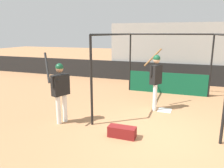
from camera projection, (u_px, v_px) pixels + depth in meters
The scene contains 8 objects.
ground_plane at pixel (157, 134), 5.67m from camera, with size 60.00×60.00×0.00m, color #A8754C.
outfield_wall at pixel (175, 73), 11.34m from camera, with size 24.00×0.12×1.04m.
bleacher_section at pixel (178, 51), 13.00m from camera, with size 7.05×4.00×3.12m.
batting_cage at pixel (166, 70), 8.43m from camera, with size 3.41×4.21×2.56m.
home_plate at pixel (165, 110), 7.42m from camera, with size 0.44×0.44×0.02m.
player_batter at pixel (156, 77), 7.29m from camera, with size 0.63×0.95×2.05m.
player_waiting at pixel (60, 87), 6.19m from camera, with size 0.56×0.85×2.06m.
equipment_bag at pixel (122, 132), 5.50m from camera, with size 0.70×0.28×0.28m.
Camera 1 is at (0.64, -5.32, 2.57)m, focal length 35.00 mm.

